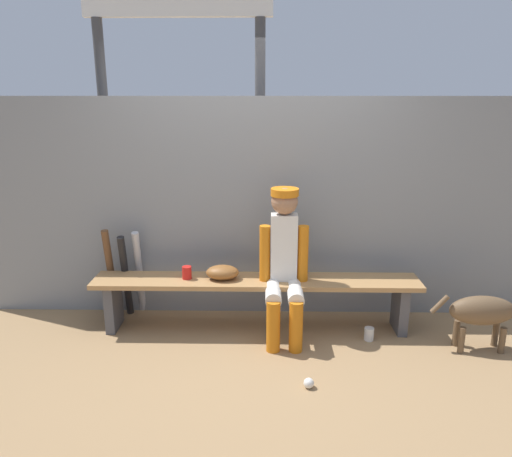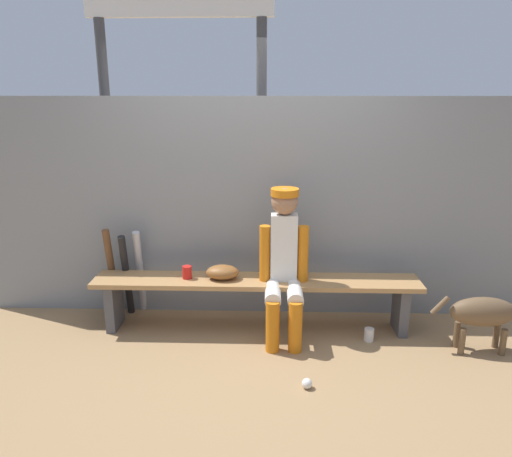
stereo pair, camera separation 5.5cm
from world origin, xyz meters
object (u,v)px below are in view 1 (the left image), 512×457
(cup_on_ground, at_px, (369,334))
(scoreboard, at_px, (184,24))
(bat_aluminum_black, at_px, (126,276))
(baseball, at_px, (309,383))
(baseball_glove, at_px, (222,272))
(cup_on_bench, at_px, (187,273))
(bat_aluminum_silver, at_px, (139,272))
(dugout_bench, at_px, (256,290))
(player_seated, at_px, (284,260))
(bat_wood_dark, at_px, (111,273))
(dog, at_px, (489,311))

(cup_on_ground, bearing_deg, scoreboard, 144.08)
(bat_aluminum_black, distance_m, baseball, 1.95)
(baseball_glove, bearing_deg, baseball, -52.91)
(baseball_glove, distance_m, cup_on_bench, 0.31)
(bat_aluminum_silver, relative_size, bat_aluminum_black, 1.02)
(baseball_glove, distance_m, cup_on_ground, 1.34)
(bat_aluminum_black, bearing_deg, baseball, -34.88)
(dugout_bench, bearing_deg, player_seated, -24.40)
(bat_wood_dark, distance_m, baseball, 2.07)
(cup_on_bench, bearing_deg, player_seated, -7.13)
(baseball, distance_m, cup_on_ground, 0.90)
(baseball_glove, relative_size, cup_on_bench, 2.55)
(cup_on_ground, relative_size, scoreboard, 0.03)
(bat_aluminum_black, relative_size, cup_on_ground, 7.37)
(bat_aluminum_silver, bearing_deg, cup_on_bench, -30.61)
(cup_on_bench, xyz_separation_m, dog, (2.45, -0.32, -0.18))
(cup_on_ground, bearing_deg, baseball_glove, 171.28)
(player_seated, xyz_separation_m, bat_aluminum_silver, (-1.31, 0.39, -0.27))
(dugout_bench, xyz_separation_m, bat_aluminum_black, (-1.18, 0.20, 0.03))
(cup_on_ground, bearing_deg, dog, -8.47)
(player_seated, xyz_separation_m, bat_wood_dark, (-1.55, 0.32, -0.25))
(cup_on_bench, relative_size, scoreboard, 0.03)
(scoreboard, relative_size, dog, 4.46)
(dugout_bench, xyz_separation_m, player_seated, (0.23, -0.11, 0.31))
(cup_on_bench, bearing_deg, scoreboard, 95.53)
(baseball_glove, relative_size, bat_wood_dark, 0.33)
(baseball_glove, xyz_separation_m, dog, (2.14, -0.32, -0.19))
(player_seated, xyz_separation_m, baseball, (0.15, -0.79, -0.64))
(dog, bearing_deg, cup_on_ground, 171.53)
(bat_aluminum_silver, distance_m, baseball, 1.92)
(cup_on_ground, bearing_deg, player_seated, 173.35)
(dugout_bench, relative_size, baseball_glove, 9.98)
(dugout_bench, xyz_separation_m, cup_on_bench, (-0.59, -0.00, 0.15))
(baseball_glove, height_order, bat_aluminum_silver, bat_aluminum_silver)
(baseball, xyz_separation_m, cup_on_ground, (0.56, 0.70, 0.02))
(dog, bearing_deg, scoreboard, 152.54)
(scoreboard, bearing_deg, dog, -27.46)
(dugout_bench, distance_m, bat_wood_dark, 1.34)
(bat_aluminum_black, bearing_deg, scoreboard, 58.16)
(player_seated, distance_m, dog, 1.67)
(bat_wood_dark, distance_m, dog, 3.22)
(bat_aluminum_black, bearing_deg, player_seated, -12.31)
(player_seated, xyz_separation_m, baseball_glove, (-0.52, 0.11, -0.15))
(bat_aluminum_silver, bearing_deg, dugout_bench, -14.82)
(dugout_bench, height_order, player_seated, player_seated)
(player_seated, distance_m, scoreboard, 2.42)
(player_seated, relative_size, scoreboard, 0.33)
(dugout_bench, height_order, bat_aluminum_silver, bat_aluminum_silver)
(bat_wood_dark, bearing_deg, cup_on_bench, -16.78)
(cup_on_bench, bearing_deg, baseball, -42.23)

